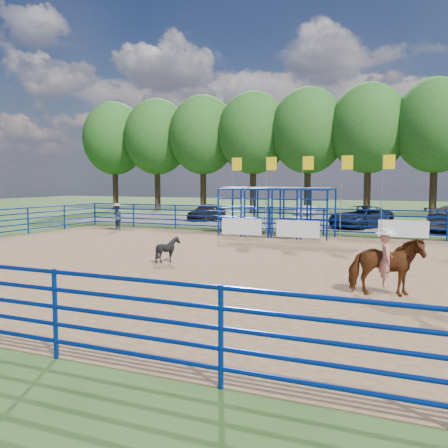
{
  "coord_description": "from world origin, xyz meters",
  "views": [
    {
      "loc": [
        5.81,
        -16.25,
        2.95
      ],
      "look_at": [
        -1.81,
        1.0,
        1.3
      ],
      "focal_mm": 40.0,
      "sensor_mm": 36.0,
      "label": 1
    }
  ],
  "objects": [
    {
      "name": "calf",
      "position": [
        -3.19,
        -0.86,
        0.48
      ],
      "size": [
        1.07,
        1.02,
        0.92
      ],
      "primitive_type": "imported",
      "rotation": [
        0.0,
        0.0,
        1.98
      ],
      "color": "black",
      "rests_on": "arena_dirt"
    },
    {
      "name": "car_b",
      "position": [
        -2.32,
        15.87,
        0.67
      ],
      "size": [
        1.76,
        4.11,
        1.32
      ],
      "primitive_type": "imported",
      "rotation": [
        0.0,
        0.0,
        3.23
      ],
      "color": "#9D9FA5",
      "rests_on": "gravel_strip"
    },
    {
      "name": "horse_and_rider",
      "position": [
        4.51,
        -3.18,
        0.88
      ],
      "size": [
        1.94,
        1.2,
        2.39
      ],
      "color": "#5F2F13",
      "rests_on": "arena_dirt"
    },
    {
      "name": "arena_dirt",
      "position": [
        0.0,
        0.0,
        0.01
      ],
      "size": [
        30.0,
        20.0,
        0.02
      ],
      "primitive_type": "cube",
      "color": "#926C49",
      "rests_on": "ground"
    },
    {
      "name": "ground",
      "position": [
        0.0,
        0.0,
        0.0
      ],
      "size": [
        120.0,
        120.0,
        0.0
      ],
      "primitive_type": "plane",
      "color": "#3A5A24",
      "rests_on": "ground"
    },
    {
      "name": "gravel_strip",
      "position": [
        0.0,
        17.0,
        0.01
      ],
      "size": [
        40.0,
        10.0,
        0.01
      ],
      "primitive_type": "cube",
      "color": "gray",
      "rests_on": "ground"
    },
    {
      "name": "spectator_cowboy",
      "position": [
        -11.89,
        8.11,
        0.81
      ],
      "size": [
        0.87,
        0.78,
        1.55
      ],
      "color": "navy",
      "rests_on": "arena_dirt"
    },
    {
      "name": "car_a",
      "position": [
        -10.24,
        16.9,
        0.64
      ],
      "size": [
        1.84,
        3.83,
        1.26
      ],
      "primitive_type": "imported",
      "rotation": [
        0.0,
        0.0,
        -0.1
      ],
      "color": "black",
      "rests_on": "gravel_strip"
    },
    {
      "name": "perimeter_fence",
      "position": [
        0.0,
        0.0,
        0.75
      ],
      "size": [
        30.1,
        20.1,
        1.5
      ],
      "color": "navy",
      "rests_on": "ground"
    },
    {
      "name": "treeline",
      "position": [
        0.0,
        26.0,
        7.53
      ],
      "size": [
        56.4,
        6.4,
        11.24
      ],
      "color": "#3F2B19",
      "rests_on": "ground"
    },
    {
      "name": "car_c",
      "position": [
        1.07,
        15.63,
        0.69
      ],
      "size": [
        3.96,
        5.36,
        1.35
      ],
      "primitive_type": "imported",
      "rotation": [
        0.0,
        0.0,
        -0.4
      ],
      "color": "black",
      "rests_on": "gravel_strip"
    },
    {
      "name": "chute_assembly",
      "position": [
        -1.9,
        8.84,
        1.26
      ],
      "size": [
        19.32,
        2.41,
        4.2
      ],
      "color": "navy",
      "rests_on": "ground"
    }
  ]
}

